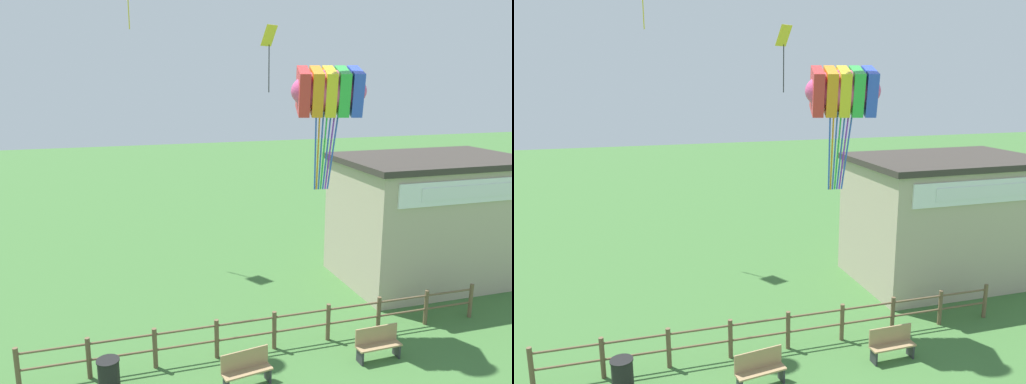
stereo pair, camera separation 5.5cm
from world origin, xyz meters
The scene contains 7 objects.
wooden_fence centered at (0.00, 6.62, 0.71)m, with size 15.11×0.14×1.26m.
seaside_building centered at (8.23, 10.39, 2.66)m, with size 7.66×5.14×5.29m.
park_bench_near_fence centered at (-1.39, 4.99, 0.53)m, with size 1.49×0.62×1.02m.
park_bench_by_building centered at (2.85, 5.14, 0.53)m, with size 1.45×0.44×1.02m.
trash_bin centered at (-5.08, 5.85, 0.47)m, with size 0.64×0.64×0.93m.
kite_rainbow_parafoil centered at (2.29, 8.03, 8.04)m, with size 2.83×2.25×4.07m.
kite_yellow_diamond centered at (3.38, 17.50, 10.15)m, with size 0.91×0.80×3.28m.
Camera 2 is at (-4.72, -7.09, 8.40)m, focal length 35.00 mm.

